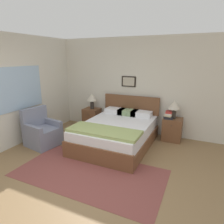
{
  "coord_description": "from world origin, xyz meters",
  "views": [
    {
      "loc": [
        1.69,
        -2.35,
        2.08
      ],
      "look_at": [
        -0.12,
        1.59,
        0.88
      ],
      "focal_mm": 32.0,
      "sensor_mm": 36.0,
      "label": 1
    }
  ],
  "objects_px": {
    "nightstand_by_door": "(172,129)",
    "table_lamp_by_door": "(174,106)",
    "nightstand_near_window": "(92,118)",
    "armchair": "(42,133)",
    "bed": "(117,133)",
    "table_lamp_near_window": "(92,98)"
  },
  "relations": [
    {
      "from": "table_lamp_near_window",
      "to": "bed",
      "type": "bearing_deg",
      "value": -35.8
    },
    {
      "from": "nightstand_near_window",
      "to": "table_lamp_by_door",
      "type": "height_order",
      "value": "table_lamp_by_door"
    },
    {
      "from": "bed",
      "to": "armchair",
      "type": "height_order",
      "value": "bed"
    },
    {
      "from": "nightstand_near_window",
      "to": "nightstand_by_door",
      "type": "relative_size",
      "value": 1.0
    },
    {
      "from": "nightstand_near_window",
      "to": "nightstand_by_door",
      "type": "xyz_separation_m",
      "value": [
        2.36,
        0.0,
        0.0
      ]
    },
    {
      "from": "table_lamp_near_window",
      "to": "armchair",
      "type": "bearing_deg",
      "value": -106.55
    },
    {
      "from": "nightstand_near_window",
      "to": "nightstand_by_door",
      "type": "height_order",
      "value": "same"
    },
    {
      "from": "bed",
      "to": "nightstand_by_door",
      "type": "height_order",
      "value": "bed"
    },
    {
      "from": "nightstand_by_door",
      "to": "table_lamp_by_door",
      "type": "height_order",
      "value": "table_lamp_by_door"
    },
    {
      "from": "armchair",
      "to": "bed",
      "type": "bearing_deg",
      "value": 124.86
    },
    {
      "from": "bed",
      "to": "nightstand_near_window",
      "type": "relative_size",
      "value": 3.61
    },
    {
      "from": "nightstand_near_window",
      "to": "nightstand_by_door",
      "type": "bearing_deg",
      "value": 0.0
    },
    {
      "from": "bed",
      "to": "armchair",
      "type": "bearing_deg",
      "value": -155.04
    },
    {
      "from": "armchair",
      "to": "nightstand_by_door",
      "type": "distance_m",
      "value": 3.25
    },
    {
      "from": "nightstand_near_window",
      "to": "table_lamp_near_window",
      "type": "bearing_deg",
      "value": 40.82
    },
    {
      "from": "nightstand_by_door",
      "to": "table_lamp_by_door",
      "type": "relative_size",
      "value": 1.28
    },
    {
      "from": "armchair",
      "to": "nightstand_by_door",
      "type": "relative_size",
      "value": 1.54
    },
    {
      "from": "table_lamp_near_window",
      "to": "nightstand_by_door",
      "type": "bearing_deg",
      "value": -0.25
    },
    {
      "from": "nightstand_by_door",
      "to": "bed",
      "type": "bearing_deg",
      "value": -144.81
    },
    {
      "from": "nightstand_near_window",
      "to": "table_lamp_near_window",
      "type": "distance_m",
      "value": 0.61
    },
    {
      "from": "armchair",
      "to": "table_lamp_near_window",
      "type": "distance_m",
      "value": 1.78
    },
    {
      "from": "nightstand_near_window",
      "to": "table_lamp_by_door",
      "type": "relative_size",
      "value": 1.28
    }
  ]
}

